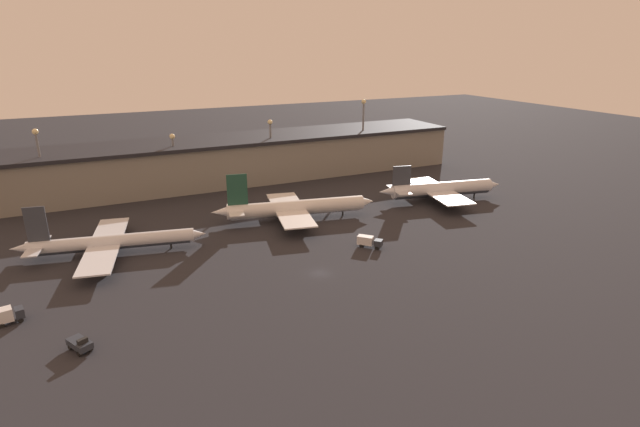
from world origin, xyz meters
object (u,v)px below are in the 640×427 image
(service_vehicle_2, at_px, (369,241))
(service_vehicle_1, at_px, (80,344))
(airplane_0, at_px, (110,242))
(service_vehicle_0, at_px, (8,315))
(airplane_2, at_px, (441,189))
(airplane_1, at_px, (295,208))

(service_vehicle_2, bearing_deg, service_vehicle_1, -118.04)
(airplane_0, xyz_separation_m, service_vehicle_1, (-7.47, -40.44, -1.77))
(service_vehicle_0, height_order, service_vehicle_2, service_vehicle_0)
(airplane_2, distance_m, service_vehicle_1, 113.67)
(airplane_0, bearing_deg, service_vehicle_1, -89.21)
(service_vehicle_2, bearing_deg, airplane_1, 155.25)
(airplane_0, height_order, service_vehicle_2, airplane_0)
(airplane_0, distance_m, service_vehicle_2, 62.41)
(airplane_0, xyz_separation_m, service_vehicle_2, (58.00, -22.99, -1.38))
(airplane_0, bearing_deg, airplane_1, 15.41)
(airplane_2, relative_size, service_vehicle_1, 8.12)
(airplane_1, bearing_deg, service_vehicle_1, -130.94)
(airplane_1, xyz_separation_m, service_vehicle_2, (8.74, -26.58, -1.97))
(service_vehicle_0, bearing_deg, airplane_2, 1.19)
(airplane_2, relative_size, service_vehicle_2, 7.12)
(service_vehicle_0, xyz_separation_m, service_vehicle_1, (11.50, -14.75, -0.50))
(airplane_2, height_order, service_vehicle_2, airplane_2)
(service_vehicle_1, bearing_deg, service_vehicle_2, 77.48)
(airplane_0, distance_m, service_vehicle_0, 31.96)
(airplane_0, height_order, airplane_2, airplane_0)
(service_vehicle_0, relative_size, service_vehicle_2, 0.85)
(airplane_0, distance_m, service_vehicle_1, 41.16)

